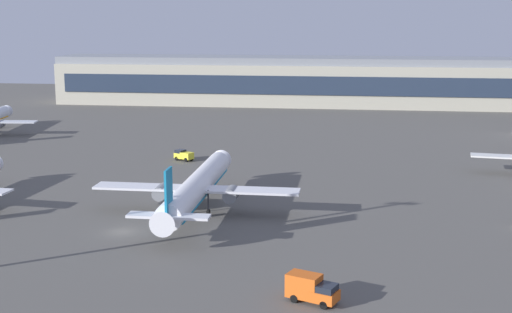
% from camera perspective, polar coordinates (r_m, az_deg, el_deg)
% --- Properties ---
extents(ground_plane, '(416.00, 416.00, 0.00)m').
position_cam_1_polar(ground_plane, '(104.54, -10.73, -5.98)').
color(ground_plane, '#56544F').
extents(terminal_building, '(182.56, 22.40, 16.40)m').
position_cam_1_polar(terminal_building, '(244.94, 5.32, 6.04)').
color(terminal_building, '#B2AD99').
rests_on(terminal_building, ground).
extents(airplane_far_stand, '(32.61, 41.97, 10.79)m').
position_cam_1_polar(airplane_far_stand, '(111.92, -4.80, -2.49)').
color(airplane_far_stand, white).
rests_on(airplane_far_stand, ground).
extents(baggage_tractor, '(4.57, 3.73, 2.25)m').
position_cam_1_polar(baggage_tractor, '(152.40, -5.85, 0.12)').
color(baggage_tractor, yellow).
rests_on(baggage_tractor, ground).
extents(catering_truck, '(6.12, 4.31, 3.05)m').
position_cam_1_polar(catering_truck, '(78.57, 4.47, -10.54)').
color(catering_truck, '#D85919').
rests_on(catering_truck, ground).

